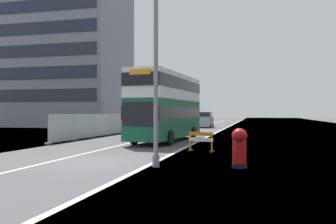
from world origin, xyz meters
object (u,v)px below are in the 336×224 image
lamppost_foreground (156,53)px  car_receding_mid (205,120)px  car_oncoming_near (163,122)px  red_pillar_postbox (239,146)px  roadworks_barrier (201,140)px  double_decker_bus (167,106)px

lamppost_foreground → car_receding_mid: (-3.43, 37.62, -3.47)m
car_oncoming_near → car_receding_mid: car_receding_mid is taller
car_receding_mid → lamppost_foreground: bearing=-84.8°
red_pillar_postbox → car_receding_mid: size_ratio=0.35×
red_pillar_postbox → roadworks_barrier: 5.87m
lamppost_foreground → car_receding_mid: 37.94m
car_oncoming_near → car_receding_mid: (4.01, 8.76, 0.02)m
red_pillar_postbox → roadworks_barrier: (-2.36, 5.37, -0.19)m
car_oncoming_near → roadworks_barrier: bearing=-70.0°
double_decker_bus → roadworks_barrier: bearing=-61.0°
car_oncoming_near → lamppost_foreground: bearing=-75.5°
lamppost_foreground → car_oncoming_near: 30.02m
double_decker_bus → red_pillar_postbox: 13.34m
lamppost_foreground → roadworks_barrier: 7.15m
red_pillar_postbox → roadworks_barrier: size_ratio=1.04×
roadworks_barrier → car_receding_mid: car_receding_mid is taller
roadworks_barrier → car_oncoming_near: (-8.32, 22.92, 0.38)m
red_pillar_postbox → roadworks_barrier: bearing=113.7°
red_pillar_postbox → roadworks_barrier: red_pillar_postbox is taller
double_decker_bus → car_oncoming_near: (-4.75, 16.48, -1.63)m
lamppost_foreground → red_pillar_postbox: lamppost_foreground is taller
car_receding_mid → red_pillar_postbox: bearing=-79.8°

